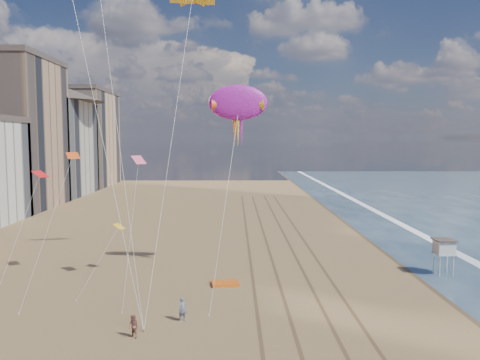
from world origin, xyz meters
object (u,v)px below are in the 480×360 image
grounded_kite (225,283)px  lifeguard_stand (444,247)px  kite_flyer_b (133,327)px  show_kite (238,103)px  kite_flyer_a (183,309)px

grounded_kite → lifeguard_stand: bearing=-0.9°
grounded_kite → kite_flyer_b: kite_flyer_b is taller
show_kite → kite_flyer_a: size_ratio=11.25×
grounded_kite → kite_flyer_a: bearing=-118.1°
grounded_kite → kite_flyer_a: kite_flyer_a is taller
lifeguard_stand → kite_flyer_a: size_ratio=2.00×
lifeguard_stand → kite_flyer_b: size_ratio=2.21×
show_kite → grounded_kite: bearing=-110.2°
lifeguard_stand → show_kite: (-20.27, 0.29, 14.05)m
lifeguard_stand → grounded_kite: lifeguard_stand is taller
grounded_kite → kite_flyer_b: size_ratio=1.54×
lifeguard_stand → grounded_kite: (-21.45, -2.92, -2.61)m
lifeguard_stand → show_kite: size_ratio=0.18×
kite_flyer_a → kite_flyer_b: bearing=-167.3°
lifeguard_stand → show_kite: show_kite is taller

